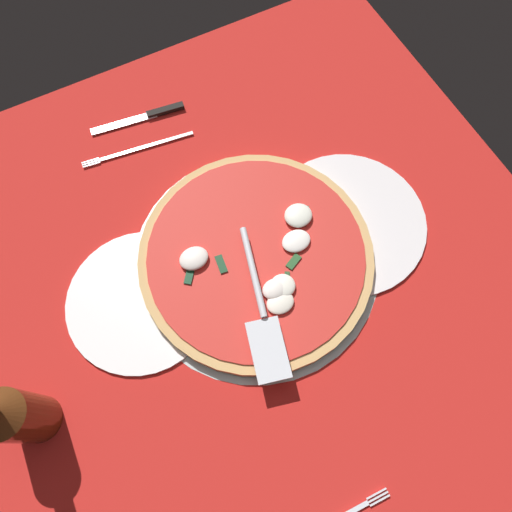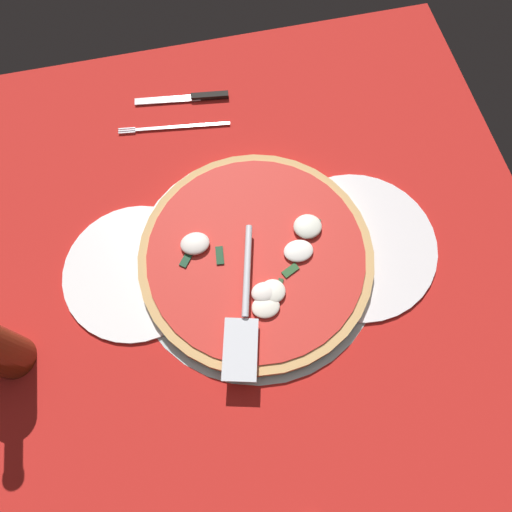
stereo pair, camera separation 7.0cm
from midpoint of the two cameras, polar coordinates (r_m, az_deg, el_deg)
name	(u,v)px [view 1 (the left image)]	position (r cm, az deg, el deg)	size (l,w,h in cm)	color
ground_plane	(248,272)	(74.79, -3.64, -2.33)	(95.88, 95.88, 0.80)	red
pizza_pan	(256,259)	(74.59, -2.68, -0.73)	(38.91, 38.91, 0.87)	#ABBBB9
dinner_plate_left	(141,301)	(75.28, -16.33, -5.54)	(22.70, 22.70, 1.00)	white
dinner_plate_right	(348,223)	(77.79, 8.51, 3.62)	(25.64, 25.64, 1.00)	white
pizza	(257,256)	(73.27, -2.66, -0.38)	(36.61, 36.61, 3.18)	tan
pizza_server	(258,308)	(68.01, -2.66, -6.64)	(8.62, 23.06, 1.00)	silver
place_setting_far	(143,133)	(89.41, -15.73, 13.86)	(22.27, 16.15, 1.40)	white
beer_bottle	(13,416)	(70.43, -29.94, -16.77)	(6.39, 6.39, 21.66)	#5A2E13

